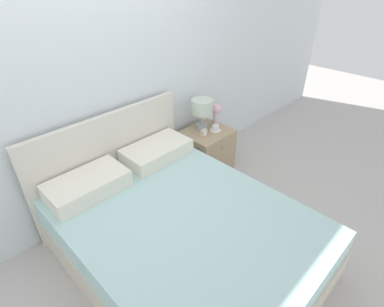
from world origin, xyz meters
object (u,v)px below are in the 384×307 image
object	(u,v)px
table_lamp	(202,108)
teacup	(215,128)
flower_vase	(216,112)
bed	(178,231)
alarm_clock	(204,133)
nightstand	(206,151)

from	to	relation	value
table_lamp	teacup	distance (m)	0.27
table_lamp	flower_vase	xyz separation A→B (m)	(0.19, -0.04, -0.09)
bed	alarm_clock	distance (m)	1.19
bed	teacup	bearing A→B (deg)	28.22
flower_vase	teacup	size ratio (longest dim) A/B	2.03
alarm_clock	bed	bearing A→B (deg)	-147.23
nightstand	teacup	distance (m)	0.30
table_lamp	alarm_clock	bearing A→B (deg)	-129.19
alarm_clock	table_lamp	bearing A→B (deg)	50.81
nightstand	flower_vase	bearing A→B (deg)	13.56
flower_vase	alarm_clock	xyz separation A→B (m)	(-0.31, -0.09, -0.11)
bed	flower_vase	world-z (taller)	bed
table_lamp	teacup	bearing A→B (deg)	-64.19
teacup	alarm_clock	xyz separation A→B (m)	(-0.18, 0.01, 0.01)
alarm_clock	nightstand	bearing A→B (deg)	24.24
bed	flower_vase	size ratio (longest dim) A/B	8.10
teacup	nightstand	bearing A→B (deg)	146.92
nightstand	flower_vase	world-z (taller)	flower_vase
nightstand	alarm_clock	distance (m)	0.31
nightstand	alarm_clock	xyz separation A→B (m)	(-0.10, -0.05, 0.29)
flower_vase	alarm_clock	world-z (taller)	flower_vase
flower_vase	alarm_clock	distance (m)	0.34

